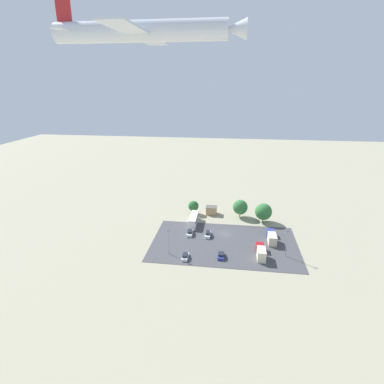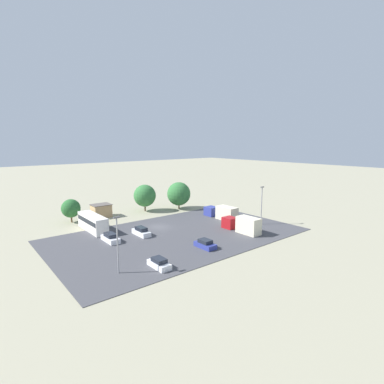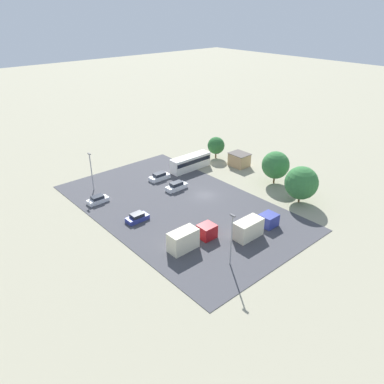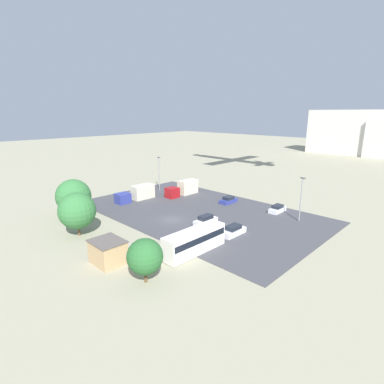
{
  "view_description": "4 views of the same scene",
  "coord_description": "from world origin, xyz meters",
  "px_view_note": "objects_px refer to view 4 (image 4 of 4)",
  "views": [
    {
      "loc": [
        -1.02,
        94.91,
        49.34
      ],
      "look_at": [
        9.27,
        18.01,
        21.53
      ],
      "focal_mm": 28.0,
      "sensor_mm": 36.0,
      "label": 1
    },
    {
      "loc": [
        33.6,
        52.62,
        18.17
      ],
      "look_at": [
        -4.97,
        5.12,
        7.83
      ],
      "focal_mm": 28.0,
      "sensor_mm": 36.0,
      "label": 2
    },
    {
      "loc": [
        -48.45,
        45.91,
        34.54
      ],
      "look_at": [
        -4.8,
        7.69,
        5.17
      ],
      "focal_mm": 35.0,
      "sensor_mm": 36.0,
      "label": 3
    },
    {
      "loc": [
        38.74,
        -34.31,
        19.02
      ],
      "look_at": [
        -4.41,
        9.65,
        2.73
      ],
      "focal_mm": 28.0,
      "sensor_mm": 36.0,
      "label": 4
    }
  ],
  "objects_px": {
    "shed_building": "(108,252)",
    "parked_car_3": "(206,221)",
    "bus": "(195,240)",
    "parked_car_0": "(233,231)",
    "parked_car_2": "(228,200)",
    "parked_truck_0": "(137,193)",
    "parked_car_1": "(277,209)",
    "parked_truck_1": "(184,188)"
  },
  "relations": [
    {
      "from": "shed_building",
      "to": "bus",
      "type": "height_order",
      "value": "bus"
    },
    {
      "from": "parked_car_0",
      "to": "parked_truck_0",
      "type": "xyz_separation_m",
      "value": [
        -27.64,
        1.07,
        0.77
      ]
    },
    {
      "from": "parked_car_0",
      "to": "parked_truck_1",
      "type": "bearing_deg",
      "value": -26.0
    },
    {
      "from": "parked_car_1",
      "to": "parked_car_0",
      "type": "bearing_deg",
      "value": -87.46
    },
    {
      "from": "parked_car_3",
      "to": "parked_car_2",
      "type": "bearing_deg",
      "value": -68.73
    },
    {
      "from": "parked_car_0",
      "to": "parked_car_3",
      "type": "height_order",
      "value": "parked_car_3"
    },
    {
      "from": "parked_car_2",
      "to": "parked_car_0",
      "type": "bearing_deg",
      "value": -49.67
    },
    {
      "from": "parked_car_3",
      "to": "shed_building",
      "type": "bearing_deg",
      "value": 90.51
    },
    {
      "from": "parked_truck_0",
      "to": "parked_truck_1",
      "type": "height_order",
      "value": "parked_truck_1"
    },
    {
      "from": "parked_car_0",
      "to": "parked_truck_1",
      "type": "height_order",
      "value": "parked_truck_1"
    },
    {
      "from": "shed_building",
      "to": "parked_car_2",
      "type": "xyz_separation_m",
      "value": [
        -5.26,
        32.29,
        -0.88
      ]
    },
    {
      "from": "parked_car_3",
      "to": "parked_car_0",
      "type": "bearing_deg",
      "value": 177.31
    },
    {
      "from": "parked_car_0",
      "to": "parked_truck_1",
      "type": "relative_size",
      "value": 0.53
    },
    {
      "from": "parked_car_0",
      "to": "parked_truck_0",
      "type": "relative_size",
      "value": 0.5
    },
    {
      "from": "bus",
      "to": "parked_truck_0",
      "type": "bearing_deg",
      "value": 160.19
    },
    {
      "from": "parked_car_2",
      "to": "parked_truck_0",
      "type": "xyz_separation_m",
      "value": [
        -16.29,
        -12.3,
        0.82
      ]
    },
    {
      "from": "bus",
      "to": "parked_car_0",
      "type": "bearing_deg",
      "value": 89.09
    },
    {
      "from": "parked_car_2",
      "to": "parked_car_3",
      "type": "distance_m",
      "value": 14.03
    },
    {
      "from": "shed_building",
      "to": "parked_car_2",
      "type": "height_order",
      "value": "shed_building"
    },
    {
      "from": "shed_building",
      "to": "parked_car_2",
      "type": "relative_size",
      "value": 1.11
    },
    {
      "from": "bus",
      "to": "parked_car_3",
      "type": "distance_m",
      "value": 11.04
    },
    {
      "from": "parked_truck_0",
      "to": "parked_truck_1",
      "type": "relative_size",
      "value": 1.06
    },
    {
      "from": "shed_building",
      "to": "parked_truck_1",
      "type": "height_order",
      "value": "parked_truck_1"
    },
    {
      "from": "shed_building",
      "to": "parked_truck_0",
      "type": "bearing_deg",
      "value": 137.14
    },
    {
      "from": "parked_car_0",
      "to": "parked_car_2",
      "type": "distance_m",
      "value": 17.53
    },
    {
      "from": "parked_car_2",
      "to": "parked_car_3",
      "type": "relative_size",
      "value": 0.86
    },
    {
      "from": "parked_car_0",
      "to": "parked_car_2",
      "type": "relative_size",
      "value": 1.16
    },
    {
      "from": "parked_car_1",
      "to": "parked_truck_0",
      "type": "distance_m",
      "value": 30.5
    },
    {
      "from": "shed_building",
      "to": "bus",
      "type": "bearing_deg",
      "value": 59.48
    },
    {
      "from": "parked_car_1",
      "to": "parked_car_2",
      "type": "bearing_deg",
      "value": -169.65
    },
    {
      "from": "parked_truck_1",
      "to": "bus",
      "type": "bearing_deg",
      "value": 138.91
    },
    {
      "from": "bus",
      "to": "parked_car_0",
      "type": "height_order",
      "value": "bus"
    },
    {
      "from": "parked_car_1",
      "to": "parked_truck_1",
      "type": "xyz_separation_m",
      "value": [
        -22.63,
        -3.95,
        0.92
      ]
    },
    {
      "from": "parked_car_2",
      "to": "parked_truck_1",
      "type": "xyz_separation_m",
      "value": [
        -11.96,
        -2.0,
        0.91
      ]
    },
    {
      "from": "parked_truck_1",
      "to": "shed_building",
      "type": "bearing_deg",
      "value": 119.61
    },
    {
      "from": "shed_building",
      "to": "bus",
      "type": "distance_m",
      "value": 11.72
    },
    {
      "from": "parked_car_2",
      "to": "parked_truck_0",
      "type": "relative_size",
      "value": 0.43
    },
    {
      "from": "parked_car_0",
      "to": "shed_building",
      "type": "bearing_deg",
      "value": 72.16
    },
    {
      "from": "bus",
      "to": "parked_truck_1",
      "type": "bearing_deg",
      "value": 138.91
    },
    {
      "from": "shed_building",
      "to": "parked_car_3",
      "type": "height_order",
      "value": "shed_building"
    },
    {
      "from": "bus",
      "to": "parked_car_2",
      "type": "bearing_deg",
      "value": 116.79
    },
    {
      "from": "parked_car_1",
      "to": "shed_building",
      "type": "bearing_deg",
      "value": -98.98
    }
  ]
}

